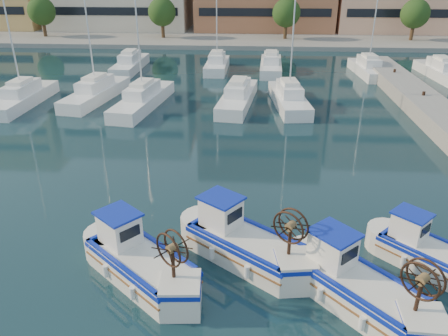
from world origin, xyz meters
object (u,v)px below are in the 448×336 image
at_px(fishing_boat_a, 139,260).
at_px(fishing_boat_c, 356,285).
at_px(fishing_boat_b, 243,241).
at_px(fishing_boat_d, 431,253).

distance_m(fishing_boat_a, fishing_boat_c, 7.80).
xyz_separation_m(fishing_boat_a, fishing_boat_c, (7.75, -0.88, 0.01)).
distance_m(fishing_boat_a, fishing_boat_b, 4.07).
distance_m(fishing_boat_c, fishing_boat_d, 3.92).
distance_m(fishing_boat_b, fishing_boat_d, 7.20).
height_order(fishing_boat_a, fishing_boat_c, fishing_boat_c).
bearing_deg(fishing_boat_a, fishing_boat_c, -55.76).
relative_size(fishing_boat_a, fishing_boat_d, 1.18).
bearing_deg(fishing_boat_a, fishing_boat_b, -28.89).
relative_size(fishing_boat_b, fishing_boat_d, 1.23).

